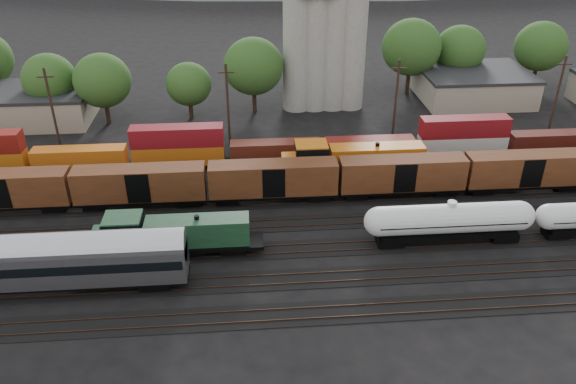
{
  "coord_description": "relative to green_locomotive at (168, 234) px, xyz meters",
  "views": [
    {
      "loc": [
        -9.56,
        -53.0,
        34.05
      ],
      "look_at": [
        -5.13,
        2.0,
        3.0
      ],
      "focal_mm": 35.0,
      "sensor_mm": 36.0,
      "label": 1
    }
  ],
  "objects": [
    {
      "name": "orange_locomotive",
      "position": [
        21.25,
        15.0,
        0.2
      ],
      "size": [
        19.9,
        3.32,
        4.97
      ],
      "color": "black",
      "rests_on": "ground"
    },
    {
      "name": "container_wall",
      "position": [
        28.14,
        20.0,
        0.02
      ],
      "size": [
        182.63,
        2.6,
        5.8
      ],
      "color": "black",
      "rests_on": "ground"
    },
    {
      "name": "industrial_sheds",
      "position": [
        24.49,
        40.25,
        -0.05
      ],
      "size": [
        119.38,
        17.26,
        5.1
      ],
      "color": "#9E937F",
      "rests_on": "ground"
    },
    {
      "name": "boxcar_string",
      "position": [
        18.93,
        10.0,
        0.51
      ],
      "size": [
        153.6,
        2.9,
        4.2
      ],
      "color": "black",
      "rests_on": "ground"
    },
    {
      "name": "tracks",
      "position": [
        17.86,
        5.0,
        -2.56
      ],
      "size": [
        180.0,
        33.2,
        0.2
      ],
      "color": "black",
      "rests_on": "ground"
    },
    {
      "name": "utility_poles",
      "position": [
        17.86,
        27.0,
        3.6
      ],
      "size": [
        122.2,
        0.36,
        12.0
      ],
      "color": "black",
      "rests_on": "ground"
    },
    {
      "name": "ground",
      "position": [
        17.86,
        5.0,
        -2.61
      ],
      "size": [
        600.0,
        600.0,
        0.0
      ],
      "primitive_type": "plane",
      "color": "black"
    },
    {
      "name": "passenger_coach",
      "position": [
        -10.99,
        -5.0,
        1.08
      ],
      "size": [
        26.71,
        3.29,
        6.06
      ],
      "color": "silver",
      "rests_on": "ground"
    },
    {
      "name": "tree_band",
      "position": [
        25.35,
        43.8,
        4.84
      ],
      "size": [
        164.85,
        21.02,
        14.16
      ],
      "color": "black",
      "rests_on": "ground"
    },
    {
      "name": "green_locomotive",
      "position": [
        0.0,
        0.0,
        0.0
      ],
      "size": [
        17.31,
        3.06,
        4.58
      ],
      "color": "black",
      "rests_on": "ground"
    },
    {
      "name": "grain_silo",
      "position": [
        21.15,
        41.0,
        8.64
      ],
      "size": [
        13.4,
        5.0,
        29.0
      ],
      "color": "#A09E93",
      "rests_on": "ground"
    },
    {
      "name": "tank_car_a",
      "position": [
        29.08,
        -0.0,
        0.2
      ],
      "size": [
        18.12,
        3.24,
        4.75
      ],
      "color": "silver",
      "rests_on": "ground"
    }
  ]
}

